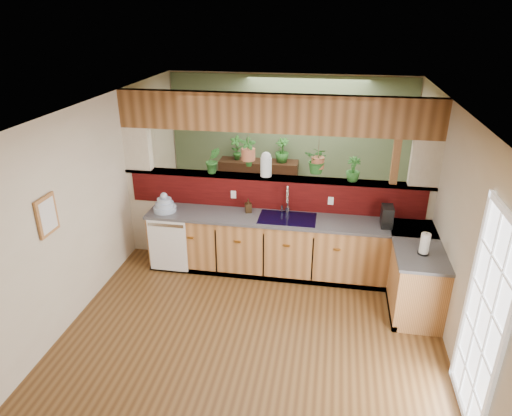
% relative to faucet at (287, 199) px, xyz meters
% --- Properties ---
extents(ground, '(4.60, 7.00, 0.01)m').
position_rel_faucet_xyz_m(ground, '(-0.23, -1.13, -1.14)').
color(ground, '#57381A').
rests_on(ground, ground).
extents(ceiling, '(4.60, 7.00, 0.01)m').
position_rel_faucet_xyz_m(ceiling, '(-0.23, -1.13, 1.46)').
color(ceiling, brown).
rests_on(ceiling, ground).
extents(wall_back, '(4.60, 0.02, 2.60)m').
position_rel_faucet_xyz_m(wall_back, '(-0.23, 2.37, 0.16)').
color(wall_back, beige).
rests_on(wall_back, ground).
extents(wall_left, '(0.02, 7.00, 2.60)m').
position_rel_faucet_xyz_m(wall_left, '(-2.53, -1.13, 0.16)').
color(wall_left, beige).
rests_on(wall_left, ground).
extents(wall_right, '(0.02, 7.00, 2.60)m').
position_rel_faucet_xyz_m(wall_right, '(2.07, -1.13, 0.16)').
color(wall_right, beige).
rests_on(wall_right, ground).
extents(pass_through_partition, '(4.60, 0.21, 2.60)m').
position_rel_faucet_xyz_m(pass_through_partition, '(-0.20, 0.21, 0.05)').
color(pass_through_partition, beige).
rests_on(pass_through_partition, ground).
extents(pass_through_ledge, '(4.60, 0.21, 0.04)m').
position_rel_faucet_xyz_m(pass_through_ledge, '(-0.23, 0.22, 0.23)').
color(pass_through_ledge, brown).
rests_on(pass_through_ledge, ground).
extents(header_beam, '(4.60, 0.15, 0.55)m').
position_rel_faucet_xyz_m(header_beam, '(-0.23, 0.22, 1.19)').
color(header_beam, brown).
rests_on(header_beam, ground).
extents(sage_backwall, '(4.55, 0.02, 2.55)m').
position_rel_faucet_xyz_m(sage_backwall, '(-0.23, 2.35, 0.16)').
color(sage_backwall, '#4E6243').
rests_on(sage_backwall, ground).
extents(countertop, '(4.14, 1.52, 0.90)m').
position_rel_faucet_xyz_m(countertop, '(0.61, -0.26, -0.69)').
color(countertop, '#986334').
rests_on(countertop, ground).
extents(dishwasher, '(0.58, 0.03, 0.82)m').
position_rel_faucet_xyz_m(dishwasher, '(-1.71, -0.47, -0.68)').
color(dishwasher, white).
rests_on(dishwasher, ground).
extents(navy_sink, '(0.82, 0.50, 0.18)m').
position_rel_faucet_xyz_m(navy_sink, '(0.02, -0.16, -0.32)').
color(navy_sink, black).
rests_on(navy_sink, countertop).
extents(french_door, '(0.06, 1.02, 2.16)m').
position_rel_faucet_xyz_m(french_door, '(2.04, -2.43, -0.09)').
color(french_door, white).
rests_on(french_door, ground).
extents(framed_print, '(0.04, 0.35, 0.45)m').
position_rel_faucet_xyz_m(framed_print, '(-2.50, -1.93, 0.41)').
color(framed_print, '#986334').
rests_on(framed_print, wall_left).
extents(faucet, '(0.19, 0.19, 0.44)m').
position_rel_faucet_xyz_m(faucet, '(0.00, 0.00, 0.00)').
color(faucet, '#B7B7B2').
rests_on(faucet, countertop).
extents(dish_stack, '(0.34, 0.34, 0.30)m').
position_rel_faucet_xyz_m(dish_stack, '(-1.80, -0.21, -0.14)').
color(dish_stack, '#9CAEC9').
rests_on(dish_stack, countertop).
extents(soap_dispenser, '(0.12, 0.12, 0.21)m').
position_rel_faucet_xyz_m(soap_dispenser, '(-0.57, -0.04, -0.13)').
color(soap_dispenser, '#392714').
rests_on(soap_dispenser, countertop).
extents(coffee_maker, '(0.16, 0.26, 0.29)m').
position_rel_faucet_xyz_m(coffee_maker, '(1.40, -0.18, -0.10)').
color(coffee_maker, black).
rests_on(coffee_maker, countertop).
extents(paper_towel, '(0.14, 0.14, 0.30)m').
position_rel_faucet_xyz_m(paper_towel, '(1.78, -0.91, -0.10)').
color(paper_towel, black).
rests_on(paper_towel, countertop).
extents(glass_jar, '(0.17, 0.17, 0.37)m').
position_rel_faucet_xyz_m(glass_jar, '(-0.35, 0.22, 0.44)').
color(glass_jar, silver).
rests_on(glass_jar, pass_through_ledge).
extents(ledge_plant_left, '(0.27, 0.25, 0.40)m').
position_rel_faucet_xyz_m(ledge_plant_left, '(-1.15, 0.22, 0.46)').
color(ledge_plant_left, '#20541D').
rests_on(ledge_plant_left, pass_through_ledge).
extents(ledge_plant_right, '(0.22, 0.22, 0.36)m').
position_rel_faucet_xyz_m(ledge_plant_right, '(0.91, 0.22, 0.43)').
color(ledge_plant_right, '#20541D').
rests_on(ledge_plant_right, pass_through_ledge).
extents(hanging_plant_a, '(0.26, 0.21, 0.56)m').
position_rel_faucet_xyz_m(hanging_plant_a, '(-0.61, 0.22, 0.75)').
color(hanging_plant_a, brown).
rests_on(hanging_plant_a, header_beam).
extents(hanging_plant_b, '(0.44, 0.42, 0.52)m').
position_rel_faucet_xyz_m(hanging_plant_b, '(0.40, 0.22, 0.72)').
color(hanging_plant_b, brown).
rests_on(hanging_plant_b, header_beam).
extents(shelving_console, '(1.51, 0.43, 1.00)m').
position_rel_faucet_xyz_m(shelving_console, '(-0.77, 2.12, -0.64)').
color(shelving_console, black).
rests_on(shelving_console, ground).
extents(shelf_plant_a, '(0.25, 0.17, 0.47)m').
position_rel_faucet_xyz_m(shelf_plant_a, '(-1.20, 2.12, 0.10)').
color(shelf_plant_a, '#20541D').
rests_on(shelf_plant_a, shelving_console).
extents(shelf_plant_b, '(0.34, 0.34, 0.46)m').
position_rel_faucet_xyz_m(shelf_plant_b, '(-0.33, 2.12, 0.09)').
color(shelf_plant_b, '#20541D').
rests_on(shelf_plant_b, shelving_console).
extents(floor_plant, '(0.80, 0.75, 0.72)m').
position_rel_faucet_xyz_m(floor_plant, '(0.97, 1.15, -0.78)').
color(floor_plant, '#20541D').
rests_on(floor_plant, ground).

